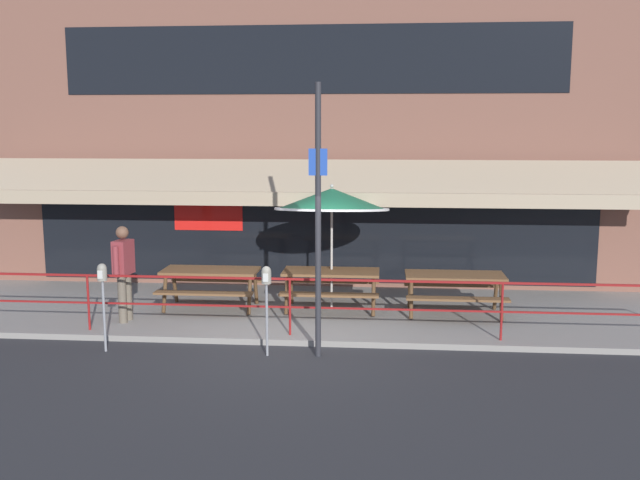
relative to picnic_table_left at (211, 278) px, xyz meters
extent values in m
plane|color=#2D2D30|center=(1.71, -1.88, -0.71)|extent=(120.00, 120.00, 0.00)
cube|color=gray|center=(1.71, 0.12, -0.66)|extent=(15.00, 4.00, 0.10)
cube|color=brown|center=(1.71, 2.37, 2.70)|extent=(15.00, 0.50, 6.81)
cube|color=black|center=(1.71, 2.11, 4.20)|extent=(10.50, 0.02, 1.40)
cube|color=black|center=(1.71, 2.11, 0.64)|extent=(12.00, 0.02, 2.30)
cube|color=red|center=(-0.54, 2.09, 0.94)|extent=(1.50, 0.02, 0.70)
cube|color=tan|center=(1.71, 1.57, 1.79)|extent=(13.80, 0.92, 0.70)
cube|color=tan|center=(1.71, 1.06, 1.39)|extent=(13.80, 0.08, 0.28)
cylinder|color=maroon|center=(-1.74, -1.58, -0.13)|extent=(0.04, 0.04, 0.95)
cylinder|color=maroon|center=(1.71, -1.58, -0.13)|extent=(0.04, 0.04, 0.95)
cylinder|color=maroon|center=(5.16, -1.58, -0.13)|extent=(0.04, 0.04, 0.95)
cube|color=maroon|center=(1.71, -1.58, 0.34)|extent=(13.80, 0.04, 0.04)
cube|color=maroon|center=(1.71, -1.58, -0.13)|extent=(13.80, 0.03, 0.03)
cube|color=brown|center=(0.00, 0.00, 0.13)|extent=(1.80, 0.80, 0.05)
cube|color=brown|center=(0.00, -0.58, -0.17)|extent=(1.80, 0.26, 0.04)
cube|color=brown|center=(0.00, 0.58, -0.17)|extent=(1.80, 0.26, 0.04)
cylinder|color=brown|center=(0.80, -0.32, -0.24)|extent=(0.07, 0.30, 0.73)
cylinder|color=brown|center=(0.80, 0.32, -0.24)|extent=(0.07, 0.30, 0.73)
cylinder|color=brown|center=(-0.80, -0.32, -0.24)|extent=(0.07, 0.30, 0.73)
cylinder|color=brown|center=(-0.80, 0.32, -0.24)|extent=(0.07, 0.30, 0.73)
cube|color=brown|center=(2.28, 0.08, 0.13)|extent=(1.80, 0.80, 0.05)
cube|color=brown|center=(2.28, -0.50, -0.17)|extent=(1.80, 0.26, 0.04)
cube|color=brown|center=(2.28, 0.66, -0.17)|extent=(1.80, 0.26, 0.04)
cylinder|color=brown|center=(3.08, -0.24, -0.24)|extent=(0.07, 0.30, 0.73)
cylinder|color=brown|center=(3.08, 0.40, -0.24)|extent=(0.07, 0.30, 0.73)
cylinder|color=brown|center=(1.48, -0.24, -0.24)|extent=(0.07, 0.30, 0.73)
cylinder|color=brown|center=(1.48, 0.40, -0.24)|extent=(0.07, 0.30, 0.73)
cube|color=brown|center=(4.56, -0.04, 0.13)|extent=(1.80, 0.80, 0.05)
cube|color=brown|center=(4.56, -0.62, -0.17)|extent=(1.80, 0.26, 0.04)
cube|color=brown|center=(4.56, 0.54, -0.17)|extent=(1.80, 0.26, 0.04)
cylinder|color=brown|center=(5.36, -0.36, -0.24)|extent=(0.07, 0.30, 0.73)
cylinder|color=brown|center=(5.36, 0.28, -0.24)|extent=(0.07, 0.30, 0.73)
cylinder|color=brown|center=(3.76, -0.36, -0.24)|extent=(0.07, 0.30, 0.73)
cylinder|color=brown|center=(3.76, 0.28, -0.24)|extent=(0.07, 0.30, 0.73)
cylinder|color=#B7B2A8|center=(2.28, 0.21, 0.54)|extent=(0.04, 0.04, 2.30)
cone|color=#1E6B47|center=(2.28, 0.21, 1.49)|extent=(2.10, 2.13, 0.59)
cylinder|color=white|center=(2.28, 0.21, 1.30)|extent=(2.14, 2.14, 0.23)
sphere|color=#B7B2A8|center=(2.28, 0.21, 1.73)|extent=(0.07, 0.07, 0.07)
cylinder|color=#665B4C|center=(-1.33, -1.09, -0.18)|extent=(0.15, 0.15, 0.86)
cylinder|color=#665B4C|center=(-1.30, -0.89, -0.18)|extent=(0.15, 0.15, 0.86)
cube|color=maroon|center=(-1.31, -0.99, 0.55)|extent=(0.30, 0.43, 0.60)
cylinder|color=maroon|center=(-1.35, -1.24, 0.52)|extent=(0.10, 0.10, 0.54)
cylinder|color=maroon|center=(-1.28, -0.73, 0.52)|extent=(0.10, 0.10, 0.54)
sphere|color=brown|center=(-1.31, -0.99, 0.99)|extent=(0.22, 0.22, 0.22)
cylinder|color=gray|center=(-1.13, -2.39, -0.13)|extent=(0.04, 0.04, 1.15)
cylinder|color=gray|center=(-1.13, -2.39, 0.54)|extent=(0.15, 0.15, 0.20)
sphere|color=gray|center=(-1.13, -2.39, 0.64)|extent=(0.14, 0.14, 0.14)
cube|color=silver|center=(-1.13, -2.47, 0.55)|extent=(0.08, 0.01, 0.13)
cylinder|color=gray|center=(1.46, -2.39, -0.13)|extent=(0.04, 0.04, 1.15)
cylinder|color=gray|center=(1.46, -2.39, 0.54)|extent=(0.15, 0.15, 0.20)
sphere|color=gray|center=(1.46, -2.39, 0.64)|extent=(0.14, 0.14, 0.14)
cube|color=silver|center=(1.46, -2.47, 0.55)|extent=(0.08, 0.01, 0.13)
cylinder|color=#2D2D33|center=(2.25, -2.33, 1.38)|extent=(0.09, 0.09, 4.18)
cube|color=blue|center=(2.25, -2.35, 2.30)|extent=(0.28, 0.02, 0.40)
camera|label=1|loc=(3.21, -12.96, 2.84)|focal=40.00mm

